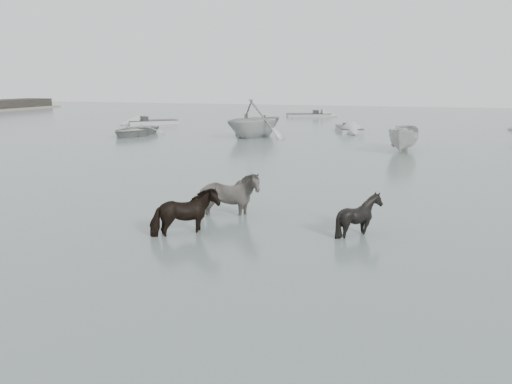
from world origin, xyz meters
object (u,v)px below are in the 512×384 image
pony_dark (186,208)px  rowboat_lead (134,129)px  pony_pinto (226,188)px  pony_black (360,210)px

pony_dark → rowboat_lead: bearing=57.3°
pony_pinto → rowboat_lead: (-14.49, 18.51, -0.36)m
rowboat_lead → pony_black: bearing=-44.6°
rowboat_lead → pony_dark: bearing=-54.0°
pony_dark → pony_black: bearing=-48.2°
pony_pinto → pony_black: pony_pinto is taller
pony_dark → pony_black: pony_dark is taller
pony_pinto → rowboat_lead: size_ratio=0.42×
pony_pinto → rowboat_lead: pony_pinto is taller
pony_dark → pony_black: size_ratio=1.11×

